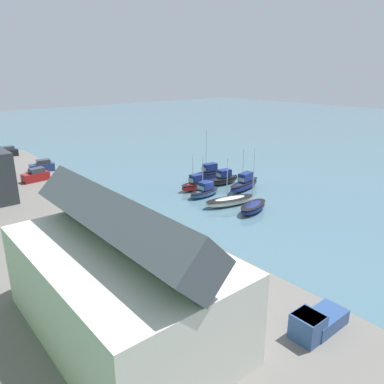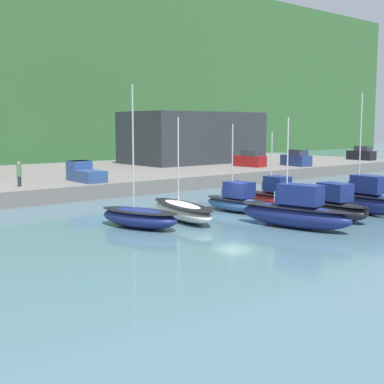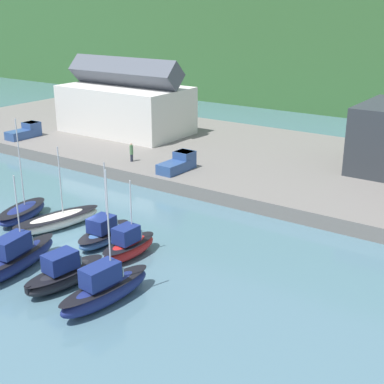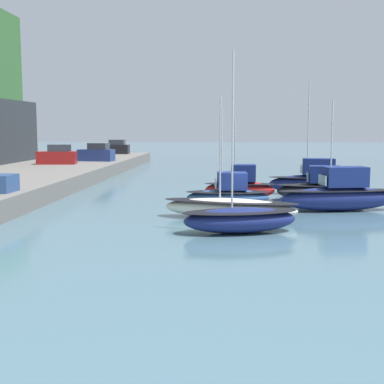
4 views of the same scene
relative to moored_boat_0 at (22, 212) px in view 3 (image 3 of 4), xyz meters
The scene contains 13 objects.
ground_plane 7.90m from the moored_boat_0, ahead, with size 320.00×320.00×0.00m, color slate.
quay_promenade 28.59m from the moored_boat_0, 74.13° to the left, with size 100.55×28.50×1.36m.
harbor_clubhouse 30.15m from the moored_boat_0, 113.04° to the left, with size 17.72×10.09×10.35m.
moored_boat_0 is the anchor object (origin of this frame).
moored_boat_1 4.04m from the moored_boat_0, ahead, with size 4.05×8.44×7.20m.
moored_boat_2 9.50m from the moored_boat_0, ahead, with size 2.62×5.96×6.73m.
moored_boat_3 12.91m from the moored_boat_0, ahead, with size 2.08×5.39×6.11m.
moored_boat_4 10.13m from the moored_boat_0, 40.60° to the right, with size 3.41×8.20×7.13m.
moored_boat_5 13.69m from the moored_boat_0, 26.68° to the right, with size 2.63×6.54×2.61m.
moored_boat_6 17.35m from the moored_boat_0, 21.28° to the right, with size 2.51×7.43×9.00m.
pickup_truck_0 17.71m from the moored_boat_0, 72.81° to the left, with size 2.10×4.78×1.90m.
pickup_truck_1 27.09m from the moored_boat_0, 140.15° to the left, with size 2.04×4.74×1.90m.
person_on_quay 16.64m from the moored_boat_0, 94.33° to the left, with size 0.40×0.40×2.14m.
Camera 3 is at (30.27, -27.19, 18.45)m, focal length 50.00 mm.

